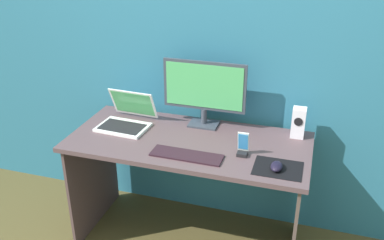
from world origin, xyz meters
name	(u,v)px	position (x,y,z in m)	size (l,w,h in m)	color
ground_plane	(189,238)	(0.00, 0.00, 0.00)	(8.00, 8.00, 0.00)	brown
wall_back	(207,37)	(0.00, 0.38, 1.25)	(6.00, 0.04, 2.50)	teal
desk	(189,162)	(0.00, 0.00, 0.58)	(1.40, 0.64, 0.73)	#544044
monitor	(204,90)	(0.03, 0.22, 0.97)	(0.51, 0.14, 0.41)	#373E4A
speaker_right	(298,123)	(0.60, 0.23, 0.82)	(0.08, 0.08, 0.18)	white
laptop	(126,119)	(-0.43, 0.07, 0.78)	(0.32, 0.31, 0.21)	white
keyboard_external	(187,155)	(0.05, -0.18, 0.74)	(0.40, 0.12, 0.01)	#2C1922
mousepad	(278,168)	(0.54, -0.17, 0.73)	(0.25, 0.20, 0.00)	black
mouse	(277,166)	(0.53, -0.18, 0.75)	(0.06, 0.10, 0.04)	black
phone_in_dock	(243,147)	(0.33, -0.08, 0.78)	(0.06, 0.06, 0.14)	black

